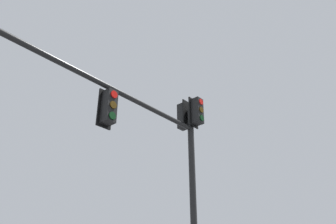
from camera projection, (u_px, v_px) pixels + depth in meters
signal_mast_assembly at (170, 148)px, 9.83m from camera, size 6.30×2.86×7.27m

